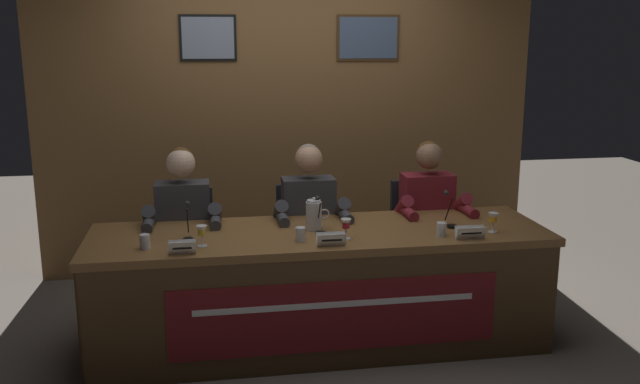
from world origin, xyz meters
TOP-DOWN VIEW (x-y plane):
  - ground_plane at (0.00, 0.00)m, footprint 12.00×12.00m
  - wall_back_panelled at (0.00, 1.54)m, footprint 4.06×0.14m
  - conference_table at (0.00, -0.11)m, footprint 2.86×0.84m
  - chair_left at (-0.85, 0.60)m, footprint 0.44×0.45m
  - panelist_left at (-0.85, 0.41)m, footprint 0.51×0.48m
  - nameplate_left at (-0.84, -0.34)m, footprint 0.15×0.06m
  - juice_glass_left at (-0.73, -0.20)m, footprint 0.06×0.06m
  - water_cup_left at (-1.05, -0.20)m, footprint 0.06×0.06m
  - microphone_left at (-0.81, -0.05)m, footprint 0.06×0.17m
  - chair_center at (0.00, 0.60)m, footprint 0.44×0.45m
  - panelist_center at (0.00, 0.41)m, footprint 0.51×0.48m
  - nameplate_center at (0.01, -0.32)m, footprint 0.17×0.06m
  - juice_glass_center at (0.13, -0.20)m, footprint 0.06×0.06m
  - water_cup_center at (-0.15, -0.20)m, footprint 0.06×0.06m
  - microphone_center at (-0.01, -0.04)m, footprint 0.06×0.17m
  - chair_right at (0.85, 0.60)m, footprint 0.44×0.45m
  - panelist_right at (0.85, 0.41)m, footprint 0.51×0.48m
  - nameplate_right at (0.86, -0.32)m, footprint 0.18×0.06m
  - juice_glass_right at (1.06, -0.20)m, footprint 0.06×0.06m
  - water_cup_right at (0.71, -0.23)m, footprint 0.06×0.06m
  - microphone_right at (0.84, -0.03)m, footprint 0.06×0.17m
  - water_pitcher_central at (-0.03, 0.03)m, footprint 0.15×0.10m

SIDE VIEW (x-z plane):
  - ground_plane at x=0.00m, z-range 0.00..0.00m
  - chair_left at x=-0.85m, z-range -0.01..0.88m
  - chair_center at x=0.00m, z-range -0.01..0.88m
  - chair_right at x=0.85m, z-range -0.01..0.88m
  - conference_table at x=0.00m, z-range 0.13..0.88m
  - panelist_left at x=-0.85m, z-range 0.10..1.32m
  - panelist_center at x=0.00m, z-range 0.10..1.32m
  - panelist_right at x=0.85m, z-range 0.10..1.32m
  - water_cup_left at x=-1.05m, z-range 0.74..0.83m
  - water_cup_center at x=-0.15m, z-range 0.74..0.83m
  - water_cup_right at x=0.71m, z-range 0.74..0.83m
  - nameplate_left at x=-0.84m, z-range 0.75..0.83m
  - nameplate_center at x=0.01m, z-range 0.75..0.83m
  - nameplate_right at x=0.86m, z-range 0.75..0.83m
  - microphone_left at x=-0.81m, z-range 0.71..0.93m
  - microphone_center at x=-0.01m, z-range 0.71..0.93m
  - microphone_right at x=0.84m, z-range 0.71..0.93m
  - juice_glass_left at x=-0.73m, z-range 0.77..0.90m
  - juice_glass_center at x=0.13m, z-range 0.77..0.90m
  - juice_glass_right at x=1.06m, z-range 0.77..0.90m
  - water_pitcher_central at x=-0.03m, z-range 0.74..0.95m
  - wall_back_panelled at x=0.00m, z-range 0.00..2.60m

